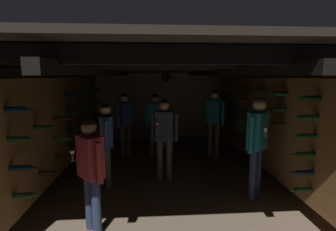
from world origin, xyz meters
name	(u,v)px	position (x,y,z in m)	size (l,w,h in m)	color
ground_plane	(164,175)	(0.00, 0.00, 0.00)	(8.40, 8.40, 0.00)	#7A6651
room_shell	(163,107)	(0.00, 0.27, 1.42)	(4.72, 6.52, 2.41)	beige
wine_crate_stack	(164,138)	(0.12, 2.00, 0.30)	(0.52, 0.35, 0.60)	brown
display_bottle	(168,123)	(0.24, 2.04, 0.74)	(0.08, 0.08, 0.35)	black
person_host_center	(164,132)	(0.00, -0.24, 0.99)	(0.54, 0.33, 1.64)	#4C473D
person_guest_near_left	(91,166)	(-1.04, -1.80, 0.93)	(0.44, 0.43, 1.55)	#232D4C
person_guest_rear_center	(155,119)	(-0.14, 1.32, 0.98)	(0.53, 0.28, 1.63)	brown
person_guest_mid_left	(107,137)	(-1.08, -0.43, 0.96)	(0.37, 0.53, 1.59)	#4C473D
person_guest_near_right	(257,138)	(1.50, -1.06, 1.07)	(0.42, 0.44, 1.74)	#232D4C
person_guest_far_right	(214,117)	(1.36, 1.17, 1.05)	(0.44, 0.38, 1.72)	brown
person_guest_far_left	(125,119)	(-0.93, 1.35, 0.99)	(0.40, 0.45, 1.64)	brown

